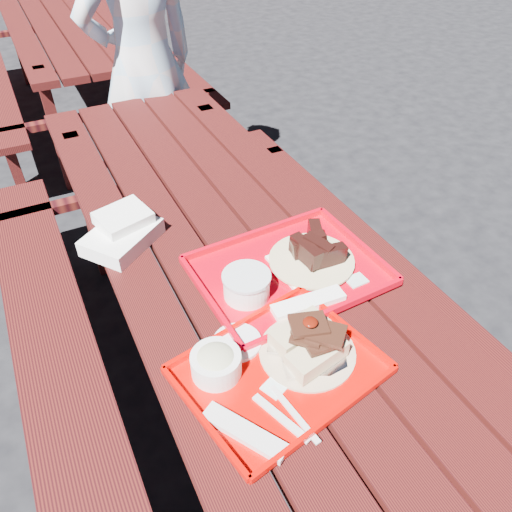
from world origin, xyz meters
name	(u,v)px	position (x,y,z in m)	size (l,w,h in m)	color
ground	(239,391)	(0.00, 0.00, 0.00)	(60.00, 60.00, 0.00)	black
picnic_table_near	(235,290)	(0.00, 0.00, 0.56)	(1.41, 2.40, 0.75)	#42110C
picnic_table_far	(70,44)	(0.00, 2.80, 0.56)	(1.41, 2.40, 0.75)	#42110C
near_tray	(274,359)	(-0.11, -0.45, 0.78)	(0.49, 0.41, 0.14)	#D30400
far_tray	(287,272)	(0.07, -0.20, 0.78)	(0.52, 0.41, 0.08)	#C60012
white_cloth	(123,232)	(-0.29, 0.17, 0.79)	(0.27, 0.25, 0.09)	white
person	(144,67)	(0.14, 1.32, 0.84)	(0.62, 0.40, 1.69)	#AACFEB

